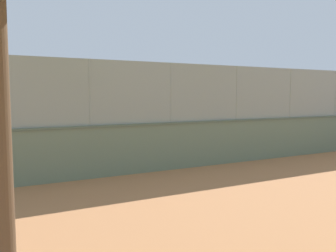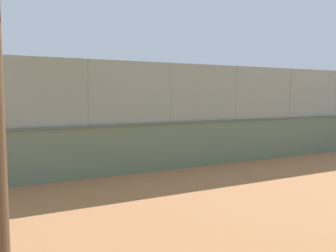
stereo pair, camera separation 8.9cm
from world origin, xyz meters
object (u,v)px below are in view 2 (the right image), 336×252
at_px(sports_ball, 116,135).
at_px(player_at_service_line, 88,122).
at_px(player_near_wall_returning, 210,132).
at_px(courtside_bench, 185,148).

bearing_deg(sports_ball, player_at_service_line, -56.24).
relative_size(player_at_service_line, sports_ball, 6.77).
height_order(player_near_wall_returning, courtside_bench, player_near_wall_returning).
xyz_separation_m(sports_ball, courtside_bench, (-0.39, 9.20, 0.34)).
relative_size(player_near_wall_returning, courtside_bench, 0.91).
height_order(player_at_service_line, sports_ball, player_at_service_line).
distance_m(player_at_service_line, sports_ball, 2.71).
distance_m(player_at_service_line, player_near_wall_returning, 10.23).
xyz_separation_m(player_at_service_line, courtside_bench, (-1.82, 11.35, -0.48)).
xyz_separation_m(player_at_service_line, player_near_wall_returning, (-4.66, 9.11, -0.09)).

